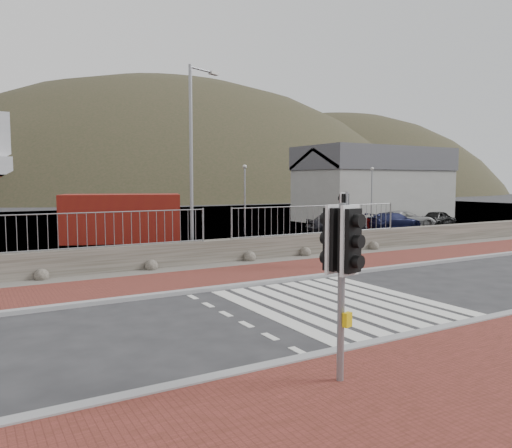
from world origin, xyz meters
TOP-DOWN VIEW (x-y plane):
  - ground at (0.00, 0.00)m, footprint 220.00×220.00m
  - sidewalk_far at (0.00, 4.50)m, footprint 40.00×3.00m
  - kerb_near at (0.00, -3.00)m, footprint 40.00×0.25m
  - kerb_far at (0.00, 3.00)m, footprint 40.00×0.25m
  - zebra_crossing at (-0.00, 0.00)m, footprint 4.62×5.60m
  - gravel_strip at (0.00, 6.50)m, footprint 40.00×1.50m
  - stone_wall at (0.00, 7.30)m, footprint 40.00×0.60m
  - railing at (0.00, 7.15)m, footprint 18.07×0.07m
  - quay at (0.00, 27.90)m, footprint 120.00×40.00m
  - water at (0.00, 62.90)m, footprint 220.00×50.00m
  - harbor_building at (20.00, 19.90)m, footprint 12.20×6.20m
  - hills_backdrop at (6.74, 87.90)m, footprint 254.00×90.00m
  - traffic_signal_near at (-3.33, -4.08)m, footprint 0.45×0.33m
  - traffic_signal_far at (3.53, 3.90)m, footprint 0.67×0.28m
  - streetlight at (-0.53, 8.15)m, footprint 1.52×0.76m
  - shipping_container at (-1.24, 16.08)m, footprint 6.41×4.24m
  - car_a at (11.11, 13.64)m, footprint 3.94×2.24m
  - car_b at (13.19, 14.79)m, footprint 3.40×1.24m
  - car_c at (16.09, 13.83)m, footprint 3.97×2.00m
  - car_d at (17.37, 14.13)m, footprint 4.57×3.09m
  - car_e at (20.36, 13.80)m, footprint 3.46×2.00m

SIDE VIEW (x-z plane):
  - hills_backdrop at x=6.74m, z-range -73.05..26.95m
  - ground at x=0.00m, z-range 0.00..0.00m
  - quay at x=0.00m, z-range -0.25..0.25m
  - water at x=0.00m, z-range -0.03..0.03m
  - zebra_crossing at x=0.00m, z-range 0.00..0.01m
  - gravel_strip at x=0.00m, z-range 0.00..0.06m
  - sidewalk_far at x=0.00m, z-range 0.00..0.08m
  - kerb_near at x=0.00m, z-range -0.01..0.11m
  - kerb_far at x=0.00m, z-range -0.01..0.11m
  - stone_wall at x=0.00m, z-range 0.00..0.90m
  - car_c at x=16.09m, z-range 0.00..1.11m
  - car_e at x=20.36m, z-range 0.00..1.11m
  - car_b at x=13.19m, z-range 0.00..1.11m
  - car_d at x=17.37m, z-range 0.00..1.16m
  - car_a at x=11.11m, z-range 0.00..1.26m
  - shipping_container at x=-1.24m, z-range 0.00..2.47m
  - railing at x=0.00m, z-range 1.21..2.43m
  - traffic_signal_far at x=3.53m, z-range 0.62..3.39m
  - traffic_signal_near at x=-3.33m, z-range 0.63..3.45m
  - harbor_building at x=20.00m, z-range 0.03..5.83m
  - streetlight at x=-0.53m, z-range 0.47..8.04m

